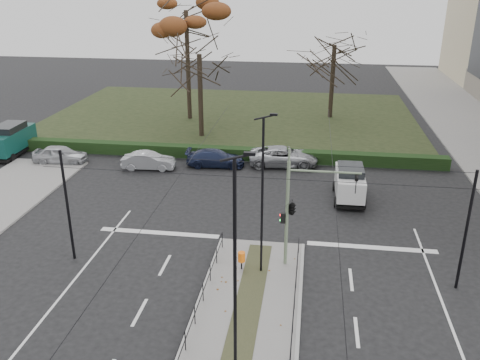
% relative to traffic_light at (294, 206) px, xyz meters
% --- Properties ---
extents(ground, '(140.00, 140.00, 0.00)m').
position_rel_traffic_light_xyz_m(ground, '(-1.74, -2.85, -3.36)').
color(ground, black).
rests_on(ground, ground).
extents(median_island, '(4.40, 15.00, 0.14)m').
position_rel_traffic_light_xyz_m(median_island, '(-1.74, -5.35, -3.29)').
color(median_island, slate).
rests_on(median_island, ground).
extents(park, '(38.00, 26.00, 0.10)m').
position_rel_traffic_light_xyz_m(park, '(-7.74, 29.15, -3.31)').
color(park, black).
rests_on(park, ground).
extents(hedge, '(38.00, 1.00, 1.00)m').
position_rel_traffic_light_xyz_m(hedge, '(-7.74, 15.75, -2.86)').
color(hedge, black).
rests_on(hedge, ground).
extents(median_railing, '(4.14, 13.24, 0.92)m').
position_rel_traffic_light_xyz_m(median_railing, '(-1.74, -5.45, -2.38)').
color(median_railing, black).
rests_on(median_railing, median_island).
extents(catenary, '(20.00, 34.00, 6.00)m').
position_rel_traffic_light_xyz_m(catenary, '(-1.74, -1.23, 0.06)').
color(catenary, black).
rests_on(catenary, ground).
extents(traffic_light, '(3.76, 2.15, 5.53)m').
position_rel_traffic_light_xyz_m(traffic_light, '(0.00, 0.00, 0.00)').
color(traffic_light, '#64765B').
rests_on(traffic_light, median_island).
extents(litter_bin, '(0.37, 0.37, 0.94)m').
position_rel_traffic_light_xyz_m(litter_bin, '(-2.45, -0.86, -2.55)').
color(litter_bin, black).
rests_on(litter_bin, median_island).
extents(streetlamp_median_near, '(0.72, 0.15, 8.61)m').
position_rel_traffic_light_xyz_m(streetlamp_median_near, '(-1.66, -7.96, 1.16)').
color(streetlamp_median_near, black).
rests_on(streetlamp_median_near, median_island).
extents(streetlamp_median_far, '(0.67, 0.14, 8.05)m').
position_rel_traffic_light_xyz_m(streetlamp_median_far, '(-1.45, -0.89, 0.87)').
color(streetlamp_median_far, black).
rests_on(streetlamp_median_far, median_island).
extents(parked_car_first, '(4.34, 2.03, 1.44)m').
position_rel_traffic_light_xyz_m(parked_car_first, '(-18.89, 12.95, -2.64)').
color(parked_car_first, '#A5A7AC').
rests_on(parked_car_first, ground).
extents(parked_car_second, '(4.15, 1.78, 1.33)m').
position_rel_traffic_light_xyz_m(parked_car_second, '(-11.57, 12.65, -2.69)').
color(parked_car_second, '#A5A7AC').
rests_on(parked_car_second, ground).
extents(parked_car_third, '(4.63, 2.14, 1.31)m').
position_rel_traffic_light_xyz_m(parked_car_third, '(-6.62, 14.03, -2.70)').
color(parked_car_third, '#1D2645').
rests_on(parked_car_third, ground).
extents(parked_car_fourth, '(5.56, 2.91, 1.49)m').
position_rel_traffic_light_xyz_m(parked_car_fourth, '(-1.37, 14.93, -2.61)').
color(parked_car_fourth, '#A5A7AC').
rests_on(parked_car_fourth, ground).
extents(white_van, '(2.00, 4.28, 2.31)m').
position_rel_traffic_light_xyz_m(white_van, '(3.34, 9.02, -2.15)').
color(white_van, silver).
rests_on(white_van, ground).
extents(green_van, '(2.20, 5.24, 2.59)m').
position_rel_traffic_light_xyz_m(green_van, '(-23.85, 14.35, -2.02)').
color(green_van, '#0C3732').
rests_on(green_van, ground).
extents(rust_tree, '(9.43, 9.43, 14.07)m').
position_rel_traffic_light_xyz_m(rust_tree, '(-11.92, 27.63, 7.43)').
color(rust_tree, black).
rests_on(rust_tree, park).
extents(bare_tree_center, '(8.15, 8.15, 9.79)m').
position_rel_traffic_light_xyz_m(bare_tree_center, '(2.54, 30.21, 3.57)').
color(bare_tree_center, black).
rests_on(bare_tree_center, park).
extents(bare_tree_near, '(6.69, 6.69, 9.84)m').
position_rel_traffic_light_xyz_m(bare_tree_near, '(-9.39, 21.69, 3.60)').
color(bare_tree_near, black).
rests_on(bare_tree_near, park).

